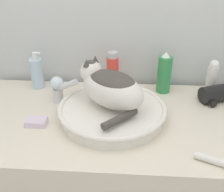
% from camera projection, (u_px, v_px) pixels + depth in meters
% --- Properties ---
extents(wall_back, '(8.00, 0.05, 2.40)m').
position_uv_depth(wall_back, '(116.00, 0.00, 1.26)').
color(wall_back, silver).
rests_on(wall_back, ground_plane).
extents(vanity_counter, '(1.18, 0.62, 0.81)m').
position_uv_depth(vanity_counter, '(111.00, 188.00, 1.33)').
color(vanity_counter, beige).
rests_on(vanity_counter, ground_plane).
extents(sink_basin, '(0.43, 0.43, 0.06)m').
position_uv_depth(sink_basin, '(112.00, 111.00, 1.12)').
color(sink_basin, white).
rests_on(sink_basin, vanity_counter).
extents(cat, '(0.31, 0.33, 0.17)m').
position_uv_depth(cat, '(110.00, 86.00, 1.07)').
color(cat, silver).
rests_on(cat, sink_basin).
extents(faucet, '(0.13, 0.08, 0.13)m').
position_uv_depth(faucet, '(59.00, 88.00, 1.21)').
color(faucet, silver).
rests_on(faucet, vanity_counter).
extents(spray_bottle_trigger, '(0.06, 0.06, 0.20)m').
position_uv_depth(spray_bottle_trigger, '(164.00, 74.00, 1.29)').
color(spray_bottle_trigger, '#338C4C').
rests_on(spray_bottle_trigger, vanity_counter).
extents(shampoo_bottle_tall, '(0.06, 0.06, 0.19)m').
position_uv_depth(shampoo_bottle_tall, '(113.00, 72.00, 1.30)').
color(shampoo_bottle_tall, '#DB3D33').
rests_on(shampoo_bottle_tall, vanity_counter).
extents(deodorant_stick, '(0.05, 0.05, 0.16)m').
position_uv_depth(deodorant_stick, '(212.00, 77.00, 1.28)').
color(deodorant_stick, white).
rests_on(deodorant_stick, vanity_counter).
extents(soap_pump_bottle, '(0.06, 0.06, 0.18)m').
position_uv_depth(soap_pump_bottle, '(37.00, 73.00, 1.33)').
color(soap_pump_bottle, silver).
rests_on(soap_pump_bottle, vanity_counter).
extents(cream_tube, '(0.16, 0.09, 0.03)m').
position_uv_depth(cream_tube, '(221.00, 163.00, 0.88)').
color(cream_tube, silver).
rests_on(cream_tube, vanity_counter).
extents(hair_dryer, '(0.21, 0.15, 0.08)m').
position_uv_depth(hair_dryer, '(220.00, 93.00, 1.24)').
color(hair_dryer, black).
rests_on(hair_dryer, vanity_counter).
extents(soap_bar, '(0.08, 0.06, 0.02)m').
position_uv_depth(soap_bar, '(37.00, 122.00, 1.08)').
color(soap_bar, silver).
rests_on(soap_bar, vanity_counter).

